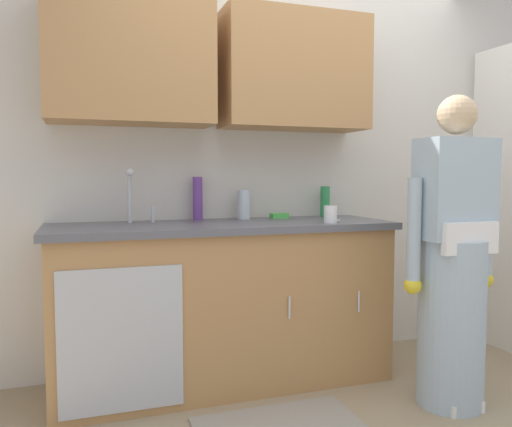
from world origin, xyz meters
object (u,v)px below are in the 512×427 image
object	(u,v)px
sink	(140,228)
knife_on_counter	(333,219)
bottle_dish_liquid	(198,198)
sponge	(279,216)
cup_by_sink	(330,214)
person_at_sink	(453,275)
bottle_soap	(244,204)
bottle_water_short	(325,202)

from	to	relation	value
sink	knife_on_counter	size ratio (longest dim) A/B	2.08
bottle_dish_liquid	sponge	world-z (taller)	bottle_dish_liquid
sponge	cup_by_sink	bearing A→B (deg)	-69.75
person_at_sink	bottle_soap	size ratio (longest dim) A/B	8.83
bottle_water_short	sponge	world-z (taller)	bottle_water_short
bottle_soap	sponge	distance (m)	0.25
bottle_water_short	cup_by_sink	distance (m)	0.46
person_at_sink	bottle_dish_liquid	bearing A→B (deg)	141.94
person_at_sink	bottle_dish_liquid	world-z (taller)	person_at_sink
knife_on_counter	person_at_sink	bearing A→B (deg)	38.28
sink	bottle_soap	bearing A→B (deg)	16.29
bottle_dish_liquid	sponge	size ratio (longest dim) A/B	2.39
bottle_water_short	sponge	bearing A→B (deg)	-178.46
sink	sponge	world-z (taller)	sink
bottle_dish_liquid	sink	bearing A→B (deg)	-149.39
knife_on_counter	bottle_soap	bearing A→B (deg)	-95.99
sink	cup_by_sink	distance (m)	1.08
sink	bottle_water_short	xyz separation A→B (m)	(1.23, 0.21, 0.11)
person_at_sink	bottle_water_short	bearing A→B (deg)	108.57
bottle_dish_liquid	bottle_soap	bearing A→B (deg)	-5.54
person_at_sink	bottle_water_short	xyz separation A→B (m)	(-0.30, 0.89, 0.35)
bottle_dish_liquid	knife_on_counter	xyz separation A→B (m)	(0.81, -0.20, -0.13)
bottle_soap	bottle_water_short	xyz separation A→B (m)	(0.57, 0.01, 0.01)
bottle_soap	bottle_dish_liquid	xyz separation A→B (m)	(-0.29, 0.03, 0.04)
person_at_sink	bottle_dish_liquid	size ratio (longest dim) A/B	6.16
sink	bottle_water_short	size ratio (longest dim) A/B	2.50
bottle_dish_liquid	cup_by_sink	xyz separation A→B (m)	(0.68, -0.44, -0.08)
bottle_water_short	cup_by_sink	world-z (taller)	bottle_water_short
sink	bottle_dish_liquid	distance (m)	0.46
cup_by_sink	knife_on_counter	distance (m)	0.27
person_at_sink	knife_on_counter	bearing A→B (deg)	115.79
knife_on_counter	bottle_dish_liquid	bearing A→B (deg)	-91.58
bottle_dish_liquid	bottle_water_short	world-z (taller)	bottle_dish_liquid
bottle_soap	cup_by_sink	distance (m)	0.57
sink	sponge	xyz separation A→B (m)	(0.90, 0.20, 0.03)
bottle_dish_liquid	sponge	distance (m)	0.54
bottle_soap	cup_by_sink	size ratio (longest dim) A/B	1.87
sink	sponge	distance (m)	0.92
sink	bottle_water_short	distance (m)	1.25
person_at_sink	cup_by_sink	world-z (taller)	person_at_sink
person_at_sink	bottle_dish_liquid	xyz separation A→B (m)	(-1.15, 0.90, 0.38)
bottle_water_short	sink	bearing A→B (deg)	-170.49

